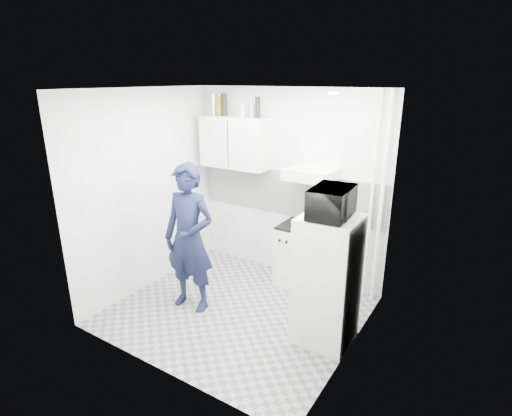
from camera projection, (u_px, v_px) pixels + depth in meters
The scene contains 23 objects.
floor at pixel (237, 310), 4.87m from camera, with size 2.80×2.80×0.00m, color gray.
ceiling at pixel (234, 89), 4.06m from camera, with size 2.80×2.80×0.00m, color white.
wall_back at pixel (288, 185), 5.47m from camera, with size 2.80×2.80×0.00m, color white.
wall_left at pixel (147, 191), 5.18m from camera, with size 2.60×2.60×0.00m, color white.
wall_right at pixel (357, 235), 3.76m from camera, with size 2.60×2.60×0.00m, color white.
person at pixel (189, 238), 4.71m from camera, with size 0.66×0.43×1.80m, color black.
stove at pixel (299, 256), 5.39m from camera, with size 0.52×0.52×0.83m, color silver.
fridge at pixel (327, 280), 4.15m from camera, with size 0.58×0.58×1.40m, color silver.
stove_top at pixel (300, 226), 5.25m from camera, with size 0.50×0.50×0.03m, color black.
saucepan at pixel (304, 222), 5.21m from camera, with size 0.18×0.18×0.10m, color silver.
microwave at pixel (332, 202), 3.89m from camera, with size 0.37×0.55×0.30m, color black.
bottle_a at pixel (213, 105), 5.57m from camera, with size 0.07×0.07×0.30m, color silver.
bottle_b at pixel (219, 105), 5.52m from camera, with size 0.07×0.07×0.29m, color brown.
bottle_c at pixel (224, 105), 5.47m from camera, with size 0.07×0.07×0.31m, color black.
canister_a at pixel (243, 110), 5.34m from camera, with size 0.07×0.07×0.18m, color #B2B7BC.
canister_b at pixel (252, 111), 5.27m from camera, with size 0.09×0.09×0.16m, color silver.
bottle_e at pixel (258, 107), 5.20m from camera, with size 0.07×0.07×0.28m, color black.
upper_cabinet at pixel (235, 142), 5.54m from camera, with size 1.00×0.35×0.70m, color silver.
range_hood at pixel (311, 174), 4.96m from camera, with size 0.60×0.50×0.14m, color silver.
backsplash at pixel (287, 193), 5.49m from camera, with size 2.74×0.03×0.60m, color white.
pipe_a at pixel (381, 202), 4.75m from camera, with size 0.05×0.05×2.60m, color silver.
pipe_b at pixel (371, 200), 4.81m from camera, with size 0.04×0.04×2.60m, color silver.
ceiling_spot_fixture at pixel (333, 93), 3.73m from camera, with size 0.10×0.10×0.02m, color white.
Camera 1 is at (2.46, -3.46, 2.71)m, focal length 28.00 mm.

